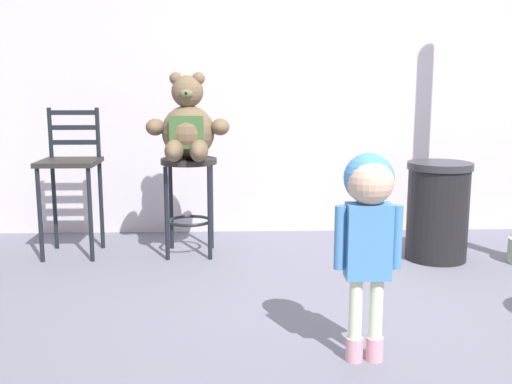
# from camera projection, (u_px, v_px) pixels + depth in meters

# --- Properties ---
(ground_plane) EXTENTS (24.00, 24.00, 0.00)m
(ground_plane) POSITION_uv_depth(u_px,v_px,m) (398.00, 319.00, 3.30)
(ground_plane) COLOR slate
(building_wall) EXTENTS (6.78, 0.30, 3.21)m
(building_wall) POSITION_uv_depth(u_px,v_px,m) (338.00, 46.00, 5.16)
(building_wall) COLOR silver
(building_wall) RESTS_ON ground_plane
(bar_stool_with_teddy) EXTENTS (0.42, 0.42, 0.73)m
(bar_stool_with_teddy) POSITION_uv_depth(u_px,v_px,m) (189.00, 185.00, 4.49)
(bar_stool_with_teddy) COLOR #282522
(bar_stool_with_teddy) RESTS_ON ground_plane
(teddy_bear) EXTENTS (0.61, 0.55, 0.63)m
(teddy_bear) POSITION_uv_depth(u_px,v_px,m) (188.00, 128.00, 4.38)
(teddy_bear) COLOR brown
(teddy_bear) RESTS_ON bar_stool_with_teddy
(child_walking) EXTENTS (0.31, 0.25, 0.97)m
(child_walking) POSITION_uv_depth(u_px,v_px,m) (369.00, 212.00, 2.70)
(child_walking) COLOR pink
(child_walking) RESTS_ON ground_plane
(trash_bin) EXTENTS (0.47, 0.47, 0.72)m
(trash_bin) POSITION_uv_depth(u_px,v_px,m) (438.00, 211.00, 4.38)
(trash_bin) COLOR black
(trash_bin) RESTS_ON ground_plane
(bar_chair_empty) EXTENTS (0.42, 0.42, 1.10)m
(bar_chair_empty) POSITION_uv_depth(u_px,v_px,m) (71.00, 170.00, 4.47)
(bar_chair_empty) COLOR #282522
(bar_chair_empty) RESTS_ON ground_plane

